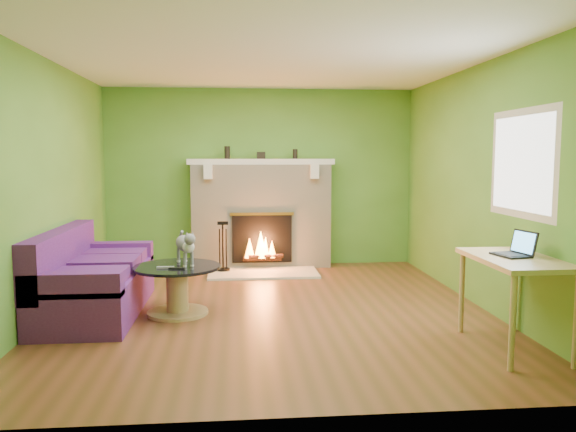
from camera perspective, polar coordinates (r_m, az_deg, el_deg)
name	(u,v)px	position (r m, az deg, el deg)	size (l,w,h in m)	color
floor	(271,309)	(6.04, -1.72, -9.43)	(5.00, 5.00, 0.00)	brown
ceiling	(270,59)	(5.90, -1.81, 15.69)	(5.00, 5.00, 0.00)	white
wall_back	(261,178)	(8.32, -2.80, 3.90)	(5.00, 5.00, 0.00)	#4D852B
wall_front	(296,209)	(3.34, 0.81, 0.70)	(5.00, 5.00, 0.00)	#4D852B
wall_left	(47,188)	(6.12, -23.32, 2.64)	(5.00, 5.00, 0.00)	#4D852B
wall_right	(480,186)	(6.37, 18.90, 2.92)	(5.00, 5.00, 0.00)	#4D852B
window_frame	(522,163)	(5.55, 22.69, 4.95)	(1.20, 1.20, 0.00)	silver
window_pane	(521,163)	(5.55, 22.62, 4.95)	(1.06, 1.06, 0.00)	white
fireplace	(261,215)	(8.18, -2.73, 0.15)	(2.10, 0.46, 1.58)	beige
hearth	(263,273)	(7.78, -2.53, -5.79)	(1.50, 0.75, 0.03)	beige
mantel	(261,162)	(8.11, -2.75, 5.54)	(2.10, 0.28, 0.08)	silver
sofa	(91,281)	(6.17, -19.37, -6.23)	(0.89, 1.94, 0.87)	#4D1A65
coffee_table	(177,286)	(5.90, -11.19, -7.02)	(0.89, 0.89, 0.50)	tan
desk	(515,268)	(5.05, 22.10, -4.95)	(0.61, 1.06, 0.78)	tan
cat	(185,247)	(5.86, -10.44, -3.14)	(0.21, 0.58, 0.36)	slate
remote_silver	(165,267)	(5.75, -12.35, -5.12)	(0.17, 0.04, 0.02)	gray
remote_black	(177,268)	(5.67, -11.22, -5.25)	(0.16, 0.04, 0.02)	black
laptop	(511,243)	(5.05, 21.73, -2.59)	(0.25, 0.29, 0.22)	black
fire_tools	(223,246)	(7.86, -6.62, -3.03)	(0.18, 0.18, 0.69)	black
mantel_vase_left	(227,153)	(8.14, -6.19, 6.43)	(0.08, 0.08, 0.18)	black
mantel_vase_right	(295,154)	(8.18, 0.73, 6.32)	(0.07, 0.07, 0.14)	black
mantel_box	(261,155)	(8.14, -2.76, 6.17)	(0.12, 0.08, 0.10)	black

